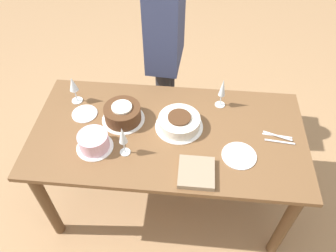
{
  "coord_description": "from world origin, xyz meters",
  "views": [
    {
      "loc": [
        -0.12,
        1.27,
        2.2
      ],
      "look_at": [
        0.0,
        0.0,
        0.8
      ],
      "focal_mm": 35.0,
      "sensor_mm": 36.0,
      "label": 1
    }
  ],
  "objects_px": {
    "cake_center_white": "(179,122)",
    "cake_front_chocolate": "(123,114)",
    "wine_glass_near": "(123,136)",
    "wine_glass_far": "(73,85)",
    "cake_back_decorated": "(94,142)",
    "wine_glass_extra": "(222,89)",
    "person_cutting": "(165,38)"
  },
  "relations": [
    {
      "from": "cake_center_white",
      "to": "cake_front_chocolate",
      "type": "distance_m",
      "value": 0.34
    },
    {
      "from": "wine_glass_near",
      "to": "wine_glass_far",
      "type": "height_order",
      "value": "wine_glass_near"
    },
    {
      "from": "cake_front_chocolate",
      "to": "wine_glass_near",
      "type": "relative_size",
      "value": 1.28
    },
    {
      "from": "wine_glass_far",
      "to": "wine_glass_near",
      "type": "bearing_deg",
      "value": 134.84
    },
    {
      "from": "cake_center_white",
      "to": "cake_back_decorated",
      "type": "bearing_deg",
      "value": 23.66
    },
    {
      "from": "cake_center_white",
      "to": "cake_front_chocolate",
      "type": "relative_size",
      "value": 1.1
    },
    {
      "from": "wine_glass_near",
      "to": "wine_glass_extra",
      "type": "relative_size",
      "value": 0.99
    },
    {
      "from": "cake_back_decorated",
      "to": "wine_glass_extra",
      "type": "xyz_separation_m",
      "value": [
        -0.71,
        -0.41,
        0.08
      ]
    },
    {
      "from": "cake_back_decorated",
      "to": "wine_glass_near",
      "type": "xyz_separation_m",
      "value": [
        -0.18,
        0.02,
        0.09
      ]
    },
    {
      "from": "cake_front_chocolate",
      "to": "wine_glass_near",
      "type": "distance_m",
      "value": 0.27
    },
    {
      "from": "cake_center_white",
      "to": "wine_glass_far",
      "type": "xyz_separation_m",
      "value": [
        0.67,
        -0.16,
        0.09
      ]
    },
    {
      "from": "cake_center_white",
      "to": "wine_glass_far",
      "type": "distance_m",
      "value": 0.69
    },
    {
      "from": "wine_glass_extra",
      "to": "person_cutting",
      "type": "height_order",
      "value": "person_cutting"
    },
    {
      "from": "cake_center_white",
      "to": "wine_glass_near",
      "type": "xyz_separation_m",
      "value": [
        0.29,
        0.22,
        0.1
      ]
    },
    {
      "from": "person_cutting",
      "to": "cake_center_white",
      "type": "bearing_deg",
      "value": 16.75
    },
    {
      "from": "cake_back_decorated",
      "to": "person_cutting",
      "type": "height_order",
      "value": "person_cutting"
    },
    {
      "from": "cake_back_decorated",
      "to": "wine_glass_far",
      "type": "xyz_separation_m",
      "value": [
        0.21,
        -0.37,
        0.08
      ]
    },
    {
      "from": "cake_back_decorated",
      "to": "wine_glass_far",
      "type": "bearing_deg",
      "value": -60.44
    },
    {
      "from": "cake_center_white",
      "to": "wine_glass_near",
      "type": "height_order",
      "value": "wine_glass_near"
    },
    {
      "from": "cake_front_chocolate",
      "to": "cake_back_decorated",
      "type": "xyz_separation_m",
      "value": [
        0.12,
        0.23,
        -0.0
      ]
    },
    {
      "from": "cake_front_chocolate",
      "to": "wine_glass_extra",
      "type": "height_order",
      "value": "wine_glass_extra"
    },
    {
      "from": "wine_glass_far",
      "to": "person_cutting",
      "type": "bearing_deg",
      "value": -138.29
    },
    {
      "from": "cake_center_white",
      "to": "wine_glass_near",
      "type": "distance_m",
      "value": 0.38
    },
    {
      "from": "wine_glass_far",
      "to": "person_cutting",
      "type": "relative_size",
      "value": 0.12
    },
    {
      "from": "person_cutting",
      "to": "cake_front_chocolate",
      "type": "bearing_deg",
      "value": -14.31
    },
    {
      "from": "wine_glass_near",
      "to": "person_cutting",
      "type": "relative_size",
      "value": 0.13
    },
    {
      "from": "cake_back_decorated",
      "to": "wine_glass_near",
      "type": "bearing_deg",
      "value": 173.39
    },
    {
      "from": "wine_glass_near",
      "to": "wine_glass_far",
      "type": "relative_size",
      "value": 1.08
    },
    {
      "from": "person_cutting",
      "to": "wine_glass_far",
      "type": "bearing_deg",
      "value": -44.48
    },
    {
      "from": "wine_glass_extra",
      "to": "cake_center_white",
      "type": "bearing_deg",
      "value": 40.56
    },
    {
      "from": "cake_front_chocolate",
      "to": "person_cutting",
      "type": "height_order",
      "value": "person_cutting"
    },
    {
      "from": "cake_center_white",
      "to": "wine_glass_near",
      "type": "bearing_deg",
      "value": 37.95
    }
  ]
}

